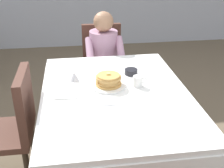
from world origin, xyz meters
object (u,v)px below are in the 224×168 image
object	(u,v)px
dining_table_main	(115,102)
plate_breakfast	(108,85)
spoon_near_edge	(107,105)
knife_right_of_plate	(133,86)
cup_coffee	(138,81)
syrup_pitcher	(74,76)
chair_diner	(103,61)
bowl_butter	(131,72)
diner_person	(104,54)
fork_left_of_plate	(84,89)
chair_left_side	(14,123)
breakfast_stack	(108,80)

from	to	relation	value
dining_table_main	plate_breakfast	size ratio (longest dim) A/B	5.44
spoon_near_edge	knife_right_of_plate	bearing A→B (deg)	50.12
cup_coffee	syrup_pitcher	size ratio (longest dim) A/B	1.41
cup_coffee	syrup_pitcher	distance (m)	0.52
chair_diner	knife_right_of_plate	bearing A→B (deg)	96.10
plate_breakfast	cup_coffee	xyz separation A→B (m)	(0.23, -0.03, 0.03)
chair_diner	bowl_butter	xyz separation A→B (m)	(0.15, -0.88, 0.23)
cup_coffee	bowl_butter	bearing A→B (deg)	92.02
diner_person	syrup_pitcher	size ratio (longest dim) A/B	14.00
dining_table_main	bowl_butter	bearing A→B (deg)	58.57
fork_left_of_plate	spoon_near_edge	distance (m)	0.30
dining_table_main	chair_left_side	xyz separation A→B (m)	(-0.77, 0.00, -0.12)
syrup_pitcher	fork_left_of_plate	distance (m)	0.18
breakfast_stack	diner_person	bearing A→B (deg)	85.62
fork_left_of_plate	chair_left_side	bearing A→B (deg)	92.39
bowl_butter	knife_right_of_plate	bearing A→B (deg)	-98.10
plate_breakfast	syrup_pitcher	world-z (taller)	syrup_pitcher
diner_person	spoon_near_edge	xyz separation A→B (m)	(-0.12, -1.21, 0.07)
chair_diner	knife_right_of_plate	xyz separation A→B (m)	(0.12, -1.10, 0.21)
chair_left_side	fork_left_of_plate	size ratio (longest dim) A/B	5.17
chair_diner	spoon_near_edge	bearing A→B (deg)	84.96
cup_coffee	knife_right_of_plate	bearing A→B (deg)	167.60
diner_person	syrup_pitcher	xyz separation A→B (m)	(-0.33, -0.78, 0.11)
breakfast_stack	syrup_pitcher	xyz separation A→B (m)	(-0.26, 0.14, -0.02)
breakfast_stack	bowl_butter	size ratio (longest dim) A/B	1.87
plate_breakfast	fork_left_of_plate	xyz separation A→B (m)	(-0.19, -0.02, -0.01)
plate_breakfast	spoon_near_edge	world-z (taller)	plate_breakfast
knife_right_of_plate	diner_person	bearing A→B (deg)	0.98
dining_table_main	plate_breakfast	distance (m)	0.14
chair_diner	bowl_butter	world-z (taller)	chair_diner
dining_table_main	diner_person	size ratio (longest dim) A/B	1.36
syrup_pitcher	plate_breakfast	bearing A→B (deg)	-29.05
diner_person	chair_left_side	size ratio (longest dim) A/B	1.20
diner_person	knife_right_of_plate	bearing A→B (deg)	97.09
syrup_pitcher	spoon_near_edge	size ratio (longest dim) A/B	0.53
diner_person	knife_right_of_plate	distance (m)	0.95
bowl_butter	syrup_pitcher	size ratio (longest dim) A/B	1.37
chair_left_side	plate_breakfast	xyz separation A→B (m)	(0.73, 0.09, 0.22)
plate_breakfast	knife_right_of_plate	bearing A→B (deg)	-6.01
dining_table_main	chair_left_side	distance (m)	0.78
chair_diner	plate_breakfast	size ratio (longest dim) A/B	3.32
plate_breakfast	breakfast_stack	distance (m)	0.05
breakfast_stack	chair_left_side	bearing A→B (deg)	-173.03
dining_table_main	bowl_butter	xyz separation A→B (m)	(0.18, 0.29, 0.11)
chair_diner	bowl_butter	bearing A→B (deg)	99.68
diner_person	breakfast_stack	xyz separation A→B (m)	(-0.07, -0.92, 0.13)
breakfast_stack	cup_coffee	world-z (taller)	breakfast_stack
bowl_butter	spoon_near_edge	xyz separation A→B (m)	(-0.27, -0.49, -0.02)
fork_left_of_plate	diner_person	bearing A→B (deg)	-20.58
diner_person	cup_coffee	distance (m)	0.97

